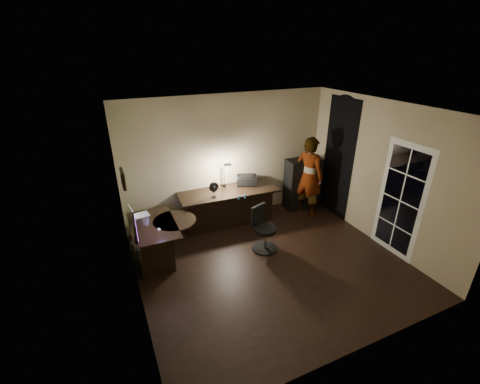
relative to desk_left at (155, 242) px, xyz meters
name	(u,v)px	position (x,y,z in m)	size (l,w,h in m)	color
floor	(272,264)	(1.83, -1.01, -0.36)	(4.50, 4.00, 0.01)	black
ceiling	(280,110)	(1.83, -1.01, 2.35)	(4.50, 4.00, 0.01)	silver
wall_back	(228,159)	(1.83, 1.00, 0.99)	(4.50, 0.01, 2.70)	tan
wall_front	(368,268)	(1.83, -3.01, 0.99)	(4.50, 0.01, 2.70)	tan
wall_left	(129,225)	(-0.42, -1.01, 0.99)	(0.01, 4.00, 2.70)	tan
wall_right	(380,174)	(4.08, -1.01, 0.99)	(0.01, 4.00, 2.70)	tan
green_wall_overlay	(131,225)	(-0.41, -1.01, 0.99)	(0.00, 4.00, 2.70)	#4F6428
arched_doorway	(338,159)	(4.07, 0.14, 0.94)	(0.01, 0.90, 2.60)	black
french_door	(400,201)	(4.07, -1.56, 0.69)	(0.02, 0.92, 2.10)	white
framed_picture	(123,179)	(-0.39, -0.56, 1.49)	(0.04, 0.30, 0.25)	black
desk_left	(155,242)	(0.00, 0.00, 0.00)	(0.76, 1.24, 0.71)	black
desk_right	(229,207)	(1.68, 0.62, 0.04)	(2.09, 0.73, 0.78)	black
cabinet	(302,184)	(3.56, 0.67, 0.24)	(0.79, 0.40, 1.19)	black
laptop_stand	(141,218)	(-0.16, 0.27, 0.39)	(0.23, 0.20, 0.10)	silver
laptop	(140,210)	(-0.16, 0.27, 0.54)	(0.30, 0.28, 0.21)	silver
monitor	(135,235)	(-0.35, -0.45, 0.50)	(0.10, 0.48, 0.32)	black
mouse	(159,229)	(0.06, -0.19, 0.35)	(0.05, 0.08, 0.03)	silver
phone	(186,222)	(0.55, -0.14, 0.34)	(0.07, 0.15, 0.01)	black
pen	(141,222)	(-0.18, 0.20, 0.34)	(0.01, 0.12, 0.01)	black
speaker	(139,255)	(-0.36, -0.90, 0.43)	(0.07, 0.07, 0.17)	black
notepad	(169,234)	(0.18, -0.40, 0.34)	(0.17, 0.23, 0.01)	silver
desk_fan	(214,189)	(1.30, 0.47, 0.60)	(0.20, 0.11, 0.30)	black
headphones	(242,197)	(1.76, 0.14, 0.48)	(0.17, 0.07, 0.08)	#205786
printer	(247,179)	(2.17, 0.78, 0.54)	(0.43, 0.33, 0.19)	black
desk_lamp	(224,173)	(1.66, 0.82, 0.75)	(0.15, 0.28, 0.61)	black
office_chair	(265,229)	(1.94, -0.54, 0.08)	(0.48, 0.48, 0.86)	black
person	(309,176)	(3.50, 0.37, 0.54)	(0.64, 0.43, 1.80)	#D8A88C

